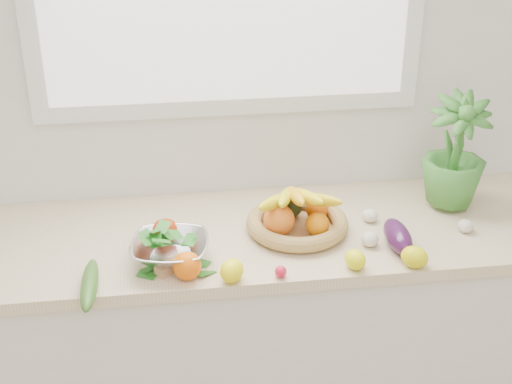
{
  "coord_description": "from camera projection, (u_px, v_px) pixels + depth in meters",
  "views": [
    {
      "loc": [
        -0.22,
        -0.05,
        2.06
      ],
      "look_at": [
        0.05,
        1.93,
        1.05
      ],
      "focal_mm": 50.0,
      "sensor_mm": 36.0,
      "label": 1
    }
  ],
  "objects": [
    {
      "name": "back_wall",
      "position": [
        228.0,
        70.0,
        2.38
      ],
      "size": [
        4.5,
        0.02,
        2.7
      ],
      "primitive_type": "cube",
      "color": "white",
      "rests_on": "ground"
    },
    {
      "name": "counter_cabinet",
      "position": [
        241.0,
        346.0,
        2.53
      ],
      "size": [
        2.2,
        0.58,
        0.86
      ],
      "primitive_type": "cube",
      "color": "silver",
      "rests_on": "ground"
    },
    {
      "name": "countertop",
      "position": [
        240.0,
        237.0,
        2.33
      ],
      "size": [
        2.24,
        0.62,
        0.04
      ],
      "primitive_type": "cube",
      "color": "beige",
      "rests_on": "counter_cabinet"
    },
    {
      "name": "orange_loose",
      "position": [
        187.0,
        266.0,
        2.06
      ],
      "size": [
        0.11,
        0.11,
        0.08
      ],
      "primitive_type": "sphere",
      "rotation": [
        0.0,
        0.0,
        0.43
      ],
      "color": "#FF6608",
      "rests_on": "countertop"
    },
    {
      "name": "lemon_a",
      "position": [
        355.0,
        260.0,
        2.11
      ],
      "size": [
        0.08,
        0.09,
        0.06
      ],
      "primitive_type": "ellipsoid",
      "rotation": [
        0.0,
        0.0,
        0.25
      ],
      "color": "#F4F40D",
      "rests_on": "countertop"
    },
    {
      "name": "lemon_b",
      "position": [
        232.0,
        271.0,
        2.05
      ],
      "size": [
        0.1,
        0.1,
        0.07
      ],
      "primitive_type": "ellipsoid",
      "rotation": [
        0.0,
        0.0,
        -0.44
      ],
      "color": "#FFF20D",
      "rests_on": "countertop"
    },
    {
      "name": "lemon_c",
      "position": [
        414.0,
        257.0,
        2.12
      ],
      "size": [
        0.11,
        0.1,
        0.07
      ],
      "primitive_type": "ellipsoid",
      "rotation": [
        0.0,
        0.0,
        0.86
      ],
      "color": "yellow",
      "rests_on": "countertop"
    },
    {
      "name": "apple",
      "position": [
        165.0,
        232.0,
        2.22
      ],
      "size": [
        0.09,
        0.09,
        0.09
      ],
      "primitive_type": "sphere",
      "rotation": [
        0.0,
        0.0,
        -0.05
      ],
      "color": "#AA2B0D",
      "rests_on": "countertop"
    },
    {
      "name": "ginger",
      "position": [
        171.0,
        266.0,
        2.1
      ],
      "size": [
        0.1,
        0.09,
        0.03
      ],
      "primitive_type": "cube",
      "rotation": [
        0.0,
        0.0,
        0.67
      ],
      "color": "tan",
      "rests_on": "countertop"
    },
    {
      "name": "garlic_a",
      "position": [
        466.0,
        226.0,
        2.3
      ],
      "size": [
        0.07,
        0.07,
        0.04
      ],
      "primitive_type": "ellipsoid",
      "rotation": [
        0.0,
        0.0,
        0.43
      ],
      "color": "beige",
      "rests_on": "countertop"
    },
    {
      "name": "garlic_b",
      "position": [
        370.0,
        216.0,
        2.37
      ],
      "size": [
        0.07,
        0.07,
        0.04
      ],
      "primitive_type": "ellipsoid",
      "rotation": [
        0.0,
        0.0,
        -0.36
      ],
      "color": "white",
      "rests_on": "countertop"
    },
    {
      "name": "garlic_c",
      "position": [
        370.0,
        239.0,
        2.23
      ],
      "size": [
        0.05,
        0.05,
        0.05
      ],
      "primitive_type": "ellipsoid",
      "rotation": [
        0.0,
        0.0,
        -0.0
      ],
      "color": "silver",
      "rests_on": "countertop"
    },
    {
      "name": "eggplant",
      "position": [
        398.0,
        237.0,
        2.21
      ],
      "size": [
        0.08,
        0.2,
        0.08
      ],
      "primitive_type": "ellipsoid",
      "rotation": [
        0.0,
        0.0,
        -0.01
      ],
      "color": "#330F38",
      "rests_on": "countertop"
    },
    {
      "name": "cucumber",
      "position": [
        90.0,
        285.0,
        2.0
      ],
      "size": [
        0.05,
        0.26,
        0.05
      ],
      "primitive_type": "ellipsoid",
      "rotation": [
        0.0,
        0.0,
        -0.01
      ],
      "color": "#2D5719",
      "rests_on": "countertop"
    },
    {
      "name": "radish",
      "position": [
        281.0,
        272.0,
        2.07
      ],
      "size": [
        0.04,
        0.04,
        0.04
      ],
      "primitive_type": "sphere",
      "rotation": [
        0.0,
        0.0,
        -0.3
      ],
      "color": "red",
      "rests_on": "countertop"
    },
    {
      "name": "potted_herb",
      "position": [
        456.0,
        150.0,
        2.38
      ],
      "size": [
        0.24,
        0.24,
        0.38
      ],
      "primitive_type": "imported",
      "rotation": [
        0.0,
        0.0,
        -0.13
      ],
      "color": "#3C812F",
      "rests_on": "countertop"
    },
    {
      "name": "fruit_basket",
      "position": [
        296.0,
        217.0,
        2.3
      ],
      "size": [
        0.34,
        0.34,
        0.18
      ],
      "color": "tan",
      "rests_on": "countertop"
    },
    {
      "name": "colander_with_spinach",
      "position": [
        170.0,
        245.0,
        2.12
      ],
      "size": [
        0.26,
        0.26,
        0.12
      ],
      "color": "white",
      "rests_on": "countertop"
    }
  ]
}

